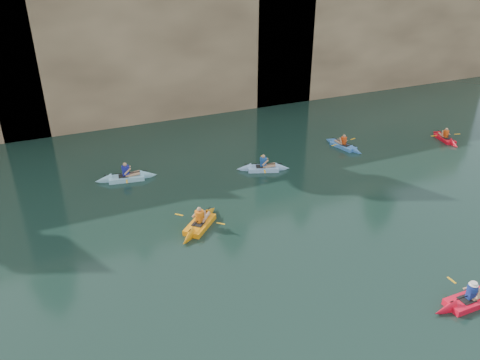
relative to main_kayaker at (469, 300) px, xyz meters
name	(u,v)px	position (x,y,z in m)	size (l,w,h in m)	color
ground	(289,298)	(-6.00, 3.00, -0.16)	(160.00, 160.00, 0.00)	black
cliff	(119,24)	(-6.00, 33.00, 5.84)	(70.00, 16.00, 12.00)	tan
cliff_slab_center	(166,41)	(-4.00, 25.60, 5.54)	(24.00, 2.40, 11.40)	tan
cliff_slab_east	(382,33)	(16.00, 25.60, 4.76)	(26.00, 2.40, 9.84)	tan
sea_cave_center	(91,107)	(-10.00, 24.95, 1.44)	(3.50, 1.00, 3.20)	black
sea_cave_east	(266,78)	(4.00, 24.95, 2.09)	(5.00, 1.00, 4.50)	black
main_kayaker	(469,300)	(0.00, 0.00, 0.00)	(3.32, 2.26, 1.23)	red
kayaker_orange	(200,224)	(-7.42, 9.15, 0.00)	(3.05, 3.04, 1.34)	orange
kayaker_ltblue_near	(263,168)	(-1.86, 13.54, -0.01)	(3.24, 2.33, 1.26)	#93C2F6
kayaker_red_far	(445,138)	(11.73, 12.76, -0.03)	(2.14, 3.06, 1.09)	red
kayaker_ltblue_mid	(126,177)	(-9.58, 15.58, 0.00)	(3.58, 2.58, 1.33)	#8BCCE9
kayaker_blue_east	(343,146)	(4.57, 14.52, -0.03)	(2.21, 3.25, 1.13)	#4185DF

